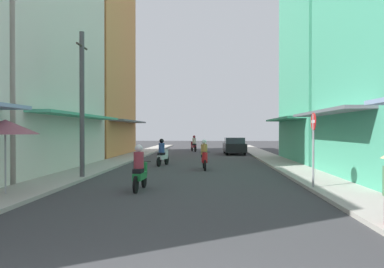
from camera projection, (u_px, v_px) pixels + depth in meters
ground_plane at (196, 164)px, 23.32m from camera, size 105.36×105.36×0.00m
sidewalk_left at (113, 162)px, 23.57m from camera, size 1.94×55.89×0.12m
sidewalk_right at (281, 163)px, 23.06m from camera, size 1.94×55.89×0.12m
building_left_mid at (16, 11)px, 19.54m from camera, size 7.05×11.50×16.45m
building_left_far at (87, 59)px, 30.76m from camera, size 7.05×10.02×15.79m
building_right_far at (338, 55)px, 24.64m from camera, size 7.05×8.92×13.99m
motorbike_red at (204, 156)px, 19.87m from camera, size 0.55×1.81×1.58m
motorbike_green at (140, 170)px, 12.89m from camera, size 0.55×1.81×1.58m
motorbike_maroon at (194, 144)px, 37.09m from camera, size 0.73×1.75×1.58m
motorbike_white at (163, 154)px, 22.06m from camera, size 0.66×1.78×1.58m
parked_car at (234, 146)px, 32.65m from camera, size 1.87×4.15×1.45m
vendor_umbrella at (5, 127)px, 11.47m from camera, size 2.00×2.00×2.38m
utility_pole at (82, 104)px, 15.78m from camera, size 0.20×1.20×6.16m
street_sign_no_entry at (313, 140)px, 12.84m from camera, size 0.07×0.60×2.65m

